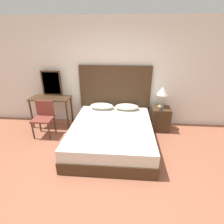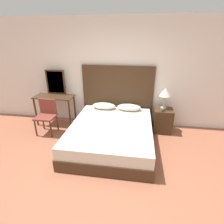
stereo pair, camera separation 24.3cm
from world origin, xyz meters
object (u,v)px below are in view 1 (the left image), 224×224
object	(u,v)px
nightstand	(160,119)
phone_on_nightstand	(161,109)
phone_on_bed	(111,124)
vanity_desk	(51,103)
bed	(112,134)
chair	(44,116)
table_lamp	(163,91)

from	to	relation	value
nightstand	phone_on_nightstand	bearing A→B (deg)	-102.73
phone_on_bed	vanity_desk	size ratio (longest dim) A/B	0.16
nightstand	phone_on_bed	bearing A→B (deg)	-147.30
bed	chair	xyz separation A→B (m)	(-1.66, 0.31, 0.25)
table_lamp	chair	size ratio (longest dim) A/B	0.62
table_lamp	phone_on_bed	bearing A→B (deg)	-144.37
table_lamp	chair	bearing A→B (deg)	-169.04
phone_on_nightstand	vanity_desk	bearing A→B (deg)	177.62
nightstand	vanity_desk	distance (m)	2.87
phone_on_bed	vanity_desk	xyz separation A→B (m)	(-1.65, 0.78, 0.15)
phone_on_bed	phone_on_nightstand	bearing A→B (deg)	29.49
phone_on_nightstand	chair	size ratio (longest dim) A/B	0.20
phone_on_bed	vanity_desk	bearing A→B (deg)	154.81
bed	phone_on_nightstand	size ratio (longest dim) A/B	12.75
vanity_desk	chair	bearing A→B (deg)	-89.92
phone_on_nightstand	nightstand	bearing A→B (deg)	77.27
phone_on_bed	chair	bearing A→B (deg)	169.74
phone_on_nightstand	chair	bearing A→B (deg)	-172.70
phone_on_bed	phone_on_nightstand	xyz separation A→B (m)	(1.17, 0.66, 0.11)
phone_on_bed	table_lamp	world-z (taller)	table_lamp
table_lamp	phone_on_nightstand	bearing A→B (deg)	-94.98
nightstand	chair	bearing A→B (deg)	-170.70
phone_on_bed	nightstand	xyz separation A→B (m)	(1.19, 0.77, -0.20)
table_lamp	vanity_desk	xyz separation A→B (m)	(-2.84, -0.07, -0.36)
bed	phone_on_bed	distance (m)	0.25
phone_on_nightstand	phone_on_bed	bearing A→B (deg)	-150.51
nightstand	table_lamp	world-z (taller)	table_lamp
chair	phone_on_nightstand	bearing A→B (deg)	7.30
phone_on_bed	vanity_desk	world-z (taller)	vanity_desk
nightstand	table_lamp	xyz separation A→B (m)	(-0.01, 0.08, 0.70)
vanity_desk	chair	size ratio (longest dim) A/B	1.23
bed	vanity_desk	distance (m)	1.88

